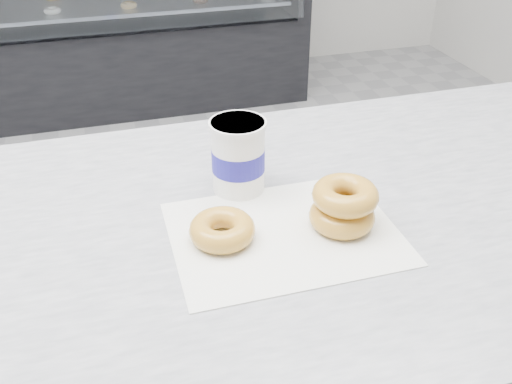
# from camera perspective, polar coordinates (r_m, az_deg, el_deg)

# --- Properties ---
(ground) EXTENTS (5.00, 5.00, 0.00)m
(ground) POSITION_cam_1_polar(r_m,az_deg,el_deg) (1.93, -10.59, -15.67)
(ground) COLOR gray
(ground) RESTS_ON ground
(display_case) EXTENTS (2.40, 0.74, 1.25)m
(display_case) POSITION_cam_1_polar(r_m,az_deg,el_deg) (3.55, -16.01, 16.17)
(display_case) COLOR black
(display_case) RESTS_ON ground
(wax_paper) EXTENTS (0.34, 0.26, 0.00)m
(wax_paper) POSITION_cam_1_polar(r_m,az_deg,el_deg) (0.87, 2.83, -4.12)
(wax_paper) COLOR white
(wax_paper) RESTS_ON counter
(donut_single) EXTENTS (0.10, 0.10, 0.03)m
(donut_single) POSITION_cam_1_polar(r_m,az_deg,el_deg) (0.85, -3.40, -3.77)
(donut_single) COLOR gold
(donut_single) RESTS_ON wax_paper
(donut_stack) EXTENTS (0.14, 0.14, 0.07)m
(donut_stack) POSITION_cam_1_polar(r_m,az_deg,el_deg) (0.87, 8.75, -1.36)
(donut_stack) COLOR gold
(donut_stack) RESTS_ON wax_paper
(coffee_cup) EXTENTS (0.12, 0.12, 0.13)m
(coffee_cup) POSITION_cam_1_polar(r_m,az_deg,el_deg) (0.94, -1.79, 3.66)
(coffee_cup) COLOR white
(coffee_cup) RESTS_ON counter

